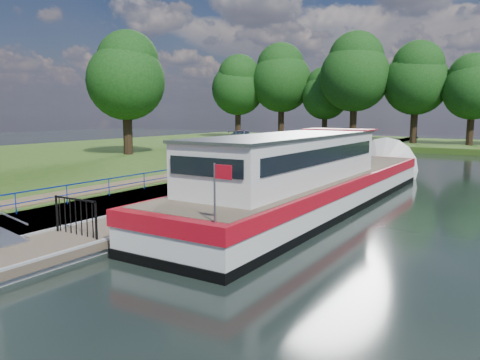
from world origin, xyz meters
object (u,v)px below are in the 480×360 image
Objects in this scene: barge at (319,181)px; car_d at (296,137)px; pontoon at (256,192)px; car_b at (287,138)px; car_c at (242,136)px; car_a at (293,139)px.

car_d is (-13.96, 26.75, 0.40)m from barge.
pontoon is at bearing -45.88° from car_d.
car_b is at bearing -62.94° from car_d.
car_b is (-13.74, 24.07, 0.35)m from barge.
barge is at bearing -39.94° from car_d.
car_b is at bearing 113.37° from pontoon.
car_c is (-19.28, 24.27, 0.41)m from barge.
car_c is at bearing 128.46° from barge.
car_a is (-12.12, 22.33, 0.42)m from barge.
barge is 4.60× the size of car_c.
car_a is 7.41m from car_c.
car_d is (-1.83, 4.42, -0.02)m from car_a.
pontoon is at bearing 109.26° from car_c.
barge is 31.00m from car_c.
barge reaches higher than car_b.
car_a is 0.83× the size of car_d.
car_a is (-8.53, 21.74, 1.32)m from pontoon.
pontoon is 3.75m from barge.
car_a is at bearing 118.49° from barge.
car_c reaches higher than pontoon.
car_c reaches higher than car_b.
car_c is at bearing 140.92° from car_a.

